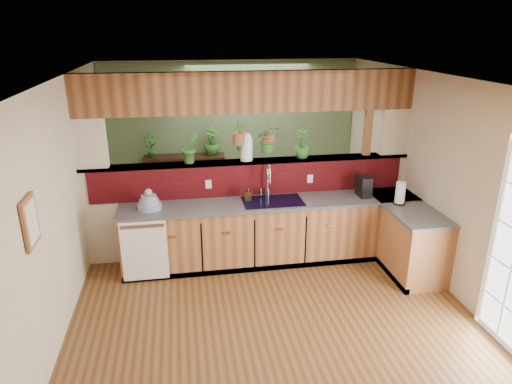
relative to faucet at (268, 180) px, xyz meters
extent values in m
cube|color=brown|center=(-0.21, -1.13, -1.16)|extent=(4.60, 7.00, 0.01)
cube|color=brown|center=(-0.21, -1.13, 1.44)|extent=(4.60, 7.00, 0.01)
cube|color=beige|center=(-0.21, 2.37, 0.14)|extent=(4.60, 0.02, 2.60)
cube|color=beige|center=(-2.51, -1.13, 0.14)|extent=(0.02, 7.00, 2.60)
cube|color=beige|center=(2.09, -1.13, 0.14)|extent=(0.02, 7.00, 2.60)
cube|color=beige|center=(-0.21, 0.22, -0.49)|extent=(4.60, 0.15, 1.35)
cube|color=#3F080C|center=(-0.21, 0.14, -0.04)|extent=(4.40, 0.02, 0.45)
cube|color=brown|center=(-0.21, 0.22, 0.21)|extent=(4.60, 0.21, 0.04)
cube|color=brown|center=(-0.21, 0.22, 1.16)|extent=(4.60, 0.15, 0.55)
cube|color=beige|center=(-2.31, 0.22, 0.54)|extent=(0.40, 0.15, 0.70)
cube|color=beige|center=(1.89, 0.22, 0.54)|extent=(0.40, 0.15, 0.70)
cube|color=brown|center=(1.49, 0.22, 0.14)|extent=(0.10, 0.10, 2.60)
cube|color=brown|center=(-0.21, 0.22, 0.21)|extent=(4.60, 0.21, 0.04)
cube|color=brown|center=(-0.21, 0.22, 1.16)|extent=(4.60, 0.15, 0.55)
cube|color=#58734E|center=(-0.21, 2.35, 0.14)|extent=(4.55, 0.02, 2.55)
cube|color=brown|center=(0.04, -0.15, -0.73)|extent=(4.10, 0.60, 0.86)
cube|color=#48484D|center=(0.04, -0.15, -0.28)|extent=(4.14, 0.64, 0.04)
cube|color=brown|center=(1.79, -0.59, -0.73)|extent=(0.60, 1.48, 0.86)
cube|color=#48484D|center=(1.79, -0.59, -0.28)|extent=(0.64, 1.52, 0.04)
cube|color=brown|center=(1.79, -0.15, -0.73)|extent=(0.60, 0.60, 0.86)
cube|color=#48484D|center=(1.79, -0.15, -0.28)|extent=(0.64, 0.64, 0.04)
cube|color=black|center=(0.04, -0.42, -1.12)|extent=(4.10, 0.06, 0.08)
cube|color=black|center=(1.52, -0.59, -1.12)|extent=(0.06, 1.48, 0.08)
cube|color=white|center=(-1.69, -0.47, -0.71)|extent=(0.58, 0.02, 0.82)
cube|color=#B7B7B2|center=(-1.69, -0.48, -0.36)|extent=(0.54, 0.01, 0.05)
cube|color=black|center=(0.04, -0.15, -0.28)|extent=(0.82, 0.50, 0.03)
cube|color=black|center=(-0.15, -0.15, -0.36)|extent=(0.34, 0.40, 0.16)
cube|color=black|center=(0.23, -0.15, -0.36)|extent=(0.34, 0.40, 0.16)
cube|color=brown|center=(-2.48, -1.93, 0.39)|extent=(0.03, 0.35, 0.45)
cube|color=silver|center=(-2.47, -1.93, 0.39)|extent=(0.01, 0.27, 0.37)
cylinder|color=#B7B7B2|center=(0.00, 0.05, -0.21)|extent=(0.07, 0.07, 0.10)
cylinder|color=#B7B7B2|center=(0.00, 0.05, -0.02)|extent=(0.02, 0.02, 0.29)
torus|color=#B7B7B2|center=(0.00, -0.03, 0.12)|extent=(0.21, 0.09, 0.21)
cylinder|color=#B7B7B2|center=(0.00, -0.12, 0.05)|extent=(0.02, 0.02, 0.12)
cylinder|color=#B7B7B2|center=(-0.09, 0.05, -0.19)|extent=(0.03, 0.03, 0.10)
cylinder|color=#8692AE|center=(-1.60, -0.15, -0.23)|extent=(0.32, 0.32, 0.07)
cylinder|color=#8692AE|center=(-1.60, -0.15, -0.16)|extent=(0.26, 0.26, 0.06)
cylinder|color=#8692AE|center=(-1.60, -0.15, -0.11)|extent=(0.20, 0.20, 0.06)
sphere|color=#8692AE|center=(-1.60, -0.15, -0.04)|extent=(0.10, 0.10, 0.10)
imported|color=#3B2A15|center=(-0.29, -0.06, -0.16)|extent=(0.10, 0.10, 0.20)
cube|color=black|center=(1.34, -0.16, -0.12)|extent=(0.15, 0.25, 0.29)
cube|color=black|center=(1.34, -0.24, -0.22)|extent=(0.13, 0.10, 0.10)
cylinder|color=silver|center=(1.34, -0.22, -0.18)|extent=(0.08, 0.08, 0.08)
cylinder|color=black|center=(1.70, -0.54, -0.25)|extent=(0.15, 0.15, 0.02)
cylinder|color=#B7B7B2|center=(1.70, -0.54, -0.10)|extent=(0.02, 0.02, 0.33)
cylinder|color=white|center=(1.70, -0.54, -0.10)|extent=(0.13, 0.13, 0.29)
cylinder|color=silver|center=(-0.26, 0.22, 0.37)|extent=(0.17, 0.17, 0.29)
sphere|color=silver|center=(-0.26, 0.22, 0.54)|extent=(0.15, 0.15, 0.15)
imported|color=#2A6121|center=(-1.03, 0.22, 0.44)|extent=(0.29, 0.27, 0.43)
imported|color=#2A6121|center=(0.53, 0.22, 0.43)|extent=(0.30, 0.30, 0.40)
cylinder|color=brown|center=(-0.36, 0.22, 0.74)|extent=(0.01, 0.01, 0.29)
cylinder|color=brown|center=(-0.36, 0.22, 0.54)|extent=(0.19, 0.19, 0.16)
imported|color=#2A6121|center=(-0.36, 0.22, 0.78)|extent=(0.22, 0.15, 0.41)
cylinder|color=brown|center=(0.05, 0.22, 0.71)|extent=(0.01, 0.01, 0.35)
cylinder|color=brown|center=(0.05, 0.22, 0.48)|extent=(0.18, 0.18, 0.15)
imported|color=#2A6121|center=(0.05, 0.22, 0.70)|extent=(0.35, 0.31, 0.38)
cube|color=black|center=(-1.10, 2.12, -0.66)|extent=(1.43, 0.43, 0.95)
imported|color=#2A6121|center=(-1.68, 2.12, 0.03)|extent=(0.26, 0.19, 0.44)
imported|color=#2A6121|center=(-0.61, 2.12, 0.06)|extent=(0.35, 0.35, 0.49)
imported|color=#2A6121|center=(0.62, 0.87, -0.83)|extent=(0.62, 0.54, 0.66)
camera|label=1|loc=(-1.16, -5.84, 1.98)|focal=32.00mm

